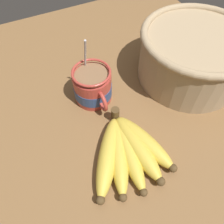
% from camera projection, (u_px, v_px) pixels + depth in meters
% --- Properties ---
extents(table, '(0.99, 0.99, 0.04)m').
position_uv_depth(table, '(103.00, 112.00, 0.57)').
color(table, brown).
rests_on(table, ground).
extents(coffee_mug, '(0.14, 0.10, 0.17)m').
position_uv_depth(coffee_mug, '(93.00, 87.00, 0.54)').
color(coffee_mug, '#B23D33').
rests_on(coffee_mug, table).
extents(banana_bunch, '(0.20, 0.19, 0.04)m').
position_uv_depth(banana_bunch, '(127.00, 150.00, 0.47)').
color(banana_bunch, '#4C381E').
rests_on(banana_bunch, table).
extents(woven_basket, '(0.29, 0.29, 0.14)m').
position_uv_depth(woven_basket, '(194.00, 55.00, 0.57)').
color(woven_basket, tan).
rests_on(woven_basket, table).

